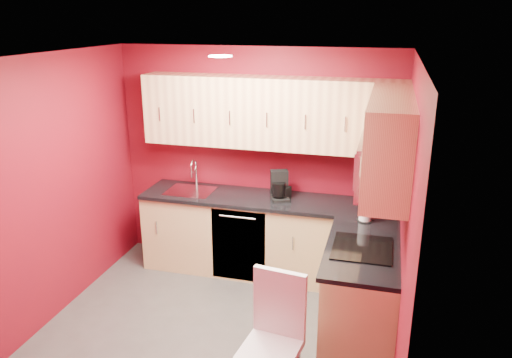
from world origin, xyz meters
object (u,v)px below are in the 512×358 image
at_px(dining_chair, 270,344).
at_px(microwave, 383,166).
at_px(coffee_maker, 280,186).
at_px(paper_towel, 366,208).
at_px(napkin_holder, 284,192).
at_px(sink, 191,188).

bearing_deg(dining_chair, microwave, 61.35).
distance_m(microwave, coffee_maker, 1.56).
height_order(paper_towel, dining_chair, paper_towel).
distance_m(microwave, paper_towel, 0.89).
bearing_deg(napkin_holder, paper_towel, -24.77).
relative_size(sink, dining_chair, 0.51).
relative_size(coffee_maker, dining_chair, 0.30).
distance_m(napkin_holder, paper_towel, 0.98).
relative_size(microwave, coffee_maker, 2.46).
relative_size(napkin_holder, paper_towel, 0.48).
relative_size(coffee_maker, napkin_holder, 2.37).
xyz_separation_m(sink, paper_towel, (1.96, -0.38, 0.10)).
relative_size(sink, paper_towel, 1.92).
xyz_separation_m(sink, napkin_holder, (1.07, 0.03, 0.03)).
height_order(sink, coffee_maker, sink).
bearing_deg(sink, microwave, -25.60).
relative_size(coffee_maker, paper_towel, 1.14).
bearing_deg(napkin_holder, coffee_maker, -125.36).
relative_size(sink, napkin_holder, 3.99).
relative_size(microwave, paper_towel, 2.81).
bearing_deg(coffee_maker, dining_chair, -100.65).
bearing_deg(dining_chair, napkin_holder, 107.17).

